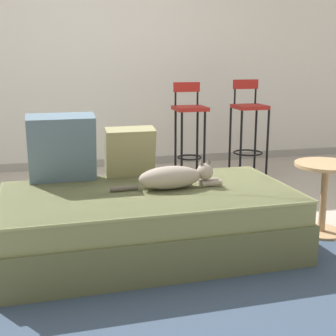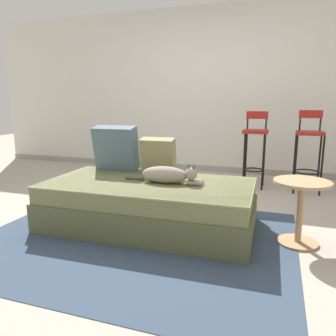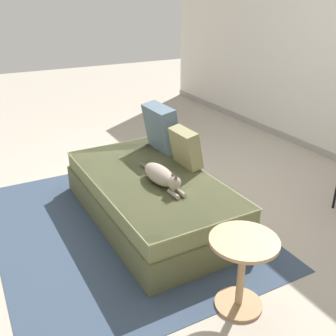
# 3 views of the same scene
# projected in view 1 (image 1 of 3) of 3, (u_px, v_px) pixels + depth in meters

# --- Properties ---
(ground_plane) EXTENTS (16.00, 16.00, 0.00)m
(ground_plane) POSITION_uv_depth(u_px,v_px,m) (139.00, 231.00, 3.47)
(ground_plane) COLOR #A89E8E
(ground_plane) RESTS_ON ground
(wall_back_panel) EXTENTS (8.00, 0.10, 2.60)m
(wall_back_panel) POSITION_uv_depth(u_px,v_px,m) (100.00, 54.00, 5.30)
(wall_back_panel) COLOR silver
(wall_back_panel) RESTS_ON ground
(wall_baseboard_trim) EXTENTS (8.00, 0.02, 0.09)m
(wall_baseboard_trim) POSITION_uv_depth(u_px,v_px,m) (104.00, 163.00, 5.54)
(wall_baseboard_trim) COLOR gray
(wall_baseboard_trim) RESTS_ON ground
(area_rug) EXTENTS (2.58, 2.09, 0.01)m
(area_rug) POSITION_uv_depth(u_px,v_px,m) (160.00, 271.00, 2.81)
(area_rug) COLOR #334256
(area_rug) RESTS_ON ground
(couch) EXTENTS (1.90, 1.03, 0.42)m
(couch) POSITION_uv_depth(u_px,v_px,m) (149.00, 221.00, 3.05)
(couch) COLOR brown
(couch) RESTS_ON ground
(throw_pillow_corner) EXTENTS (0.45, 0.25, 0.47)m
(throw_pillow_corner) POSITION_uv_depth(u_px,v_px,m) (62.00, 148.00, 3.19)
(throw_pillow_corner) COLOR #4C6070
(throw_pillow_corner) RESTS_ON couch
(throw_pillow_middle) EXTENTS (0.35, 0.20, 0.36)m
(throw_pillow_middle) POSITION_uv_depth(u_px,v_px,m) (130.00, 152.00, 3.32)
(throw_pillow_middle) COLOR #847F56
(throw_pillow_middle) RESTS_ON couch
(cat) EXTENTS (0.74, 0.19, 0.19)m
(cat) POSITION_uv_depth(u_px,v_px,m) (175.00, 177.00, 3.05)
(cat) COLOR gray
(cat) RESTS_ON couch
(bar_stool_near_window) EXTENTS (0.32, 0.32, 1.01)m
(bar_stool_near_window) POSITION_uv_depth(u_px,v_px,m) (189.00, 121.00, 4.82)
(bar_stool_near_window) COLOR black
(bar_stool_near_window) RESTS_ON ground
(bar_stool_by_doorway) EXTENTS (0.32, 0.32, 1.03)m
(bar_stool_by_doorway) POSITION_uv_depth(u_px,v_px,m) (249.00, 121.00, 4.98)
(bar_stool_by_doorway) COLOR black
(bar_stool_by_doorway) RESTS_ON ground
(side_table) EXTENTS (0.44, 0.44, 0.53)m
(side_table) POSITION_uv_depth(u_px,v_px,m) (324.00, 188.00, 3.35)
(side_table) COLOR tan
(side_table) RESTS_ON ground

